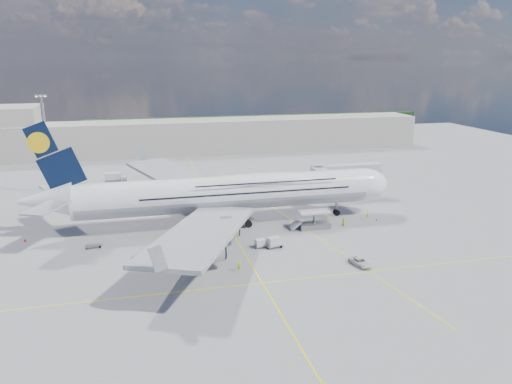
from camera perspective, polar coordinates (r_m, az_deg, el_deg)
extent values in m
plane|color=gray|center=(97.58, -2.23, -5.45)|extent=(300.00, 300.00, 0.00)
cube|color=yellow|center=(97.58, -2.23, -5.45)|extent=(0.25, 220.00, 0.01)
cube|color=yellow|center=(79.62, 0.73, -10.36)|extent=(120.00, 0.25, 0.01)
cube|color=yellow|center=(110.08, 3.87, -3.06)|extent=(14.16, 99.06, 0.01)
cylinder|color=white|center=(104.86, -3.38, -0.10)|extent=(62.00, 7.20, 7.20)
cylinder|color=#9EA0A5|center=(104.90, -3.38, -0.18)|extent=(60.76, 7.13, 7.13)
ellipsoid|color=white|center=(106.05, 0.86, 1.20)|extent=(36.00, 6.84, 3.76)
ellipsoid|color=white|center=(114.38, 12.07, 0.87)|extent=(11.52, 7.20, 7.20)
ellipsoid|color=black|center=(115.67, 13.53, 1.25)|extent=(3.84, 4.16, 1.44)
cone|color=white|center=(104.50, -22.89, -0.89)|extent=(10.00, 6.84, 6.84)
cube|color=black|center=(102.30, -22.29, 3.92)|extent=(11.02, 0.46, 14.61)
cylinder|color=yellow|center=(102.23, -23.59, 5.21)|extent=(4.00, 0.60, 4.00)
cube|color=#999EA3|center=(123.36, -8.74, 1.49)|extent=(25.49, 39.15, 3.35)
cube|color=#999EA3|center=(85.16, -6.20, -4.64)|extent=(25.49, 39.15, 3.35)
cylinder|color=#B7BABF|center=(117.26, -5.92, -0.34)|extent=(5.20, 3.50, 3.50)
cylinder|color=#B7BABF|center=(126.88, -8.60, 0.76)|extent=(5.20, 3.50, 3.50)
cylinder|color=#B7BABF|center=(93.66, -3.75, -4.29)|extent=(5.20, 3.50, 3.50)
cylinder|color=#B7BABF|center=(83.29, -5.52, -6.85)|extent=(5.20, 3.50, 3.50)
cylinder|color=gray|center=(113.15, 9.20, -1.55)|extent=(0.44, 0.44, 3.80)
cylinder|color=black|center=(113.60, 9.17, -2.30)|extent=(1.30, 0.90, 1.30)
cylinder|color=gray|center=(106.15, -3.34, -2.50)|extent=(0.56, 0.56, 3.80)
cylinder|color=black|center=(109.59, -3.64, -2.73)|extent=(1.50, 0.90, 1.50)
cube|color=#B7B7BC|center=(119.58, 7.71, 1.84)|extent=(3.00, 10.00, 2.60)
cube|color=#B7B7BC|center=(127.13, 10.25, 2.52)|extent=(18.00, 3.00, 2.60)
cylinder|color=gray|center=(123.85, 8.01, 0.59)|extent=(0.80, 0.80, 7.10)
cylinder|color=black|center=(124.66, 7.96, -0.79)|extent=(0.90, 0.80, 0.90)
cylinder|color=gray|center=(131.34, 13.37, 1.16)|extent=(1.00, 1.00, 7.10)
cube|color=gray|center=(132.11, 13.29, -0.17)|extent=(2.00, 2.00, 0.80)
cylinder|color=#B7B7BC|center=(116.16, 8.39, 1.42)|extent=(3.60, 3.60, 2.80)
cube|color=silver|center=(103.59, 6.67, -2.27)|extent=(6.50, 3.20, 0.35)
cube|color=gray|center=(104.50, 6.62, -3.81)|extent=(6.50, 3.20, 1.10)
cube|color=gray|center=(104.03, 6.65, -3.03)|extent=(0.22, 1.99, 3.00)
cylinder|color=black|center=(102.65, 5.49, -4.25)|extent=(0.70, 0.30, 0.70)
cube|color=silver|center=(103.02, 4.43, -3.77)|extent=(2.16, 2.60, 1.60)
cylinder|color=gray|center=(138.04, -22.84, 4.85)|extent=(0.70, 0.70, 25.00)
cube|color=gray|center=(136.62, -23.39, 10.09)|extent=(3.00, 0.40, 0.60)
cube|color=#B2AD9E|center=(187.60, -8.18, 6.27)|extent=(180.00, 16.00, 12.00)
cube|color=#193814|center=(238.75, 0.37, 7.80)|extent=(160.00, 6.00, 8.00)
cube|color=gray|center=(88.01, -10.64, -7.83)|extent=(3.01, 1.84, 0.17)
cylinder|color=black|center=(87.49, -11.36, -8.10)|extent=(0.42, 0.17, 0.42)
cylinder|color=black|center=(88.63, -9.92, -7.71)|extent=(0.42, 0.17, 0.42)
cube|color=gray|center=(90.92, -12.86, -7.15)|extent=(3.75, 2.62, 0.20)
cylinder|color=black|center=(90.35, -13.71, -7.45)|extent=(0.50, 0.20, 0.50)
cylinder|color=black|center=(91.62, -12.01, -7.02)|extent=(0.50, 0.20, 0.50)
cube|color=gray|center=(96.77, -7.78, -5.57)|extent=(3.02, 2.32, 0.16)
cylinder|color=black|center=(96.22, -8.38, -5.79)|extent=(0.39, 0.16, 0.39)
cylinder|color=black|center=(97.41, -7.19, -5.48)|extent=(0.39, 0.16, 0.39)
cube|color=silver|center=(96.52, -7.80, -5.17)|extent=(2.33, 1.97, 1.34)
cube|color=gray|center=(98.28, -18.06, -5.86)|extent=(3.16, 2.32, 0.17)
cylinder|color=black|center=(97.90, -18.73, -6.08)|extent=(0.41, 0.17, 0.41)
cylinder|color=black|center=(98.76, -17.38, -5.78)|extent=(0.41, 0.17, 0.41)
cube|color=gray|center=(93.57, 2.05, -6.13)|extent=(3.48, 2.43, 0.19)
cylinder|color=black|center=(92.73, 1.40, -6.42)|extent=(0.46, 0.19, 0.46)
cylinder|color=black|center=(94.51, 2.68, -6.01)|extent=(0.46, 0.19, 0.46)
cube|color=silver|center=(93.26, 2.06, -5.65)|extent=(2.64, 2.12, 1.57)
cube|color=gray|center=(93.46, 0.50, -6.19)|extent=(2.78, 1.83, 0.15)
cylinder|color=black|center=(92.80, -0.04, -6.42)|extent=(0.38, 0.15, 0.38)
cylinder|color=black|center=(94.20, 1.03, -6.09)|extent=(0.38, 0.15, 0.38)
cube|color=silver|center=(93.21, 0.50, -5.80)|extent=(2.09, 1.61, 1.28)
cube|color=silver|center=(95.88, -3.97, -5.41)|extent=(3.07, 2.09, 1.30)
cube|color=black|center=(95.60, -3.98, -4.96)|extent=(1.32, 1.45, 0.50)
cylinder|color=black|center=(95.35, -4.51, -5.78)|extent=(0.64, 0.25, 0.64)
cylinder|color=black|center=(96.68, -3.44, -5.46)|extent=(0.64, 0.25, 0.64)
cube|color=gray|center=(119.84, -5.03, -1.14)|extent=(6.01, 4.17, 1.74)
cube|color=silver|center=(119.30, -5.34, -0.39)|extent=(4.69, 3.66, 1.91)
cube|color=silver|center=(119.95, -4.01, -0.71)|extent=(2.23, 2.46, 1.39)
cube|color=black|center=(120.01, -3.73, -0.61)|extent=(0.82, 1.65, 0.78)
cylinder|color=black|center=(119.29, -4.04, -1.39)|extent=(0.96, 0.30, 0.96)
cylinder|color=black|center=(120.64, -6.00, -1.24)|extent=(0.96, 0.30, 0.96)
cube|color=#F6460C|center=(119.46, -5.33, -0.67)|extent=(4.75, 3.72, 0.43)
cube|color=gray|center=(143.91, -15.75, 1.11)|extent=(5.86, 2.55, 1.76)
cube|color=silver|center=(143.56, -16.04, 1.74)|extent=(4.38, 2.52, 1.93)
cube|color=silver|center=(143.66, -14.90, 1.47)|extent=(1.74, 2.14, 1.41)
cube|color=black|center=(143.60, -14.66, 1.55)|extent=(0.27, 1.76, 0.79)
cylinder|color=black|center=(142.95, -14.98, 0.91)|extent=(0.97, 0.31, 0.97)
cylinder|color=black|center=(145.07, -16.49, 1.00)|extent=(0.97, 0.31, 0.97)
imported|color=silver|center=(87.38, 11.82, -7.85)|extent=(3.00, 4.91, 1.27)
imported|color=#D9FF1A|center=(112.69, 12.63, -2.46)|extent=(0.78, 0.84, 1.92)
imported|color=#CAF81A|center=(110.09, 8.11, -2.67)|extent=(1.11, 1.00, 1.88)
imported|color=#B6FC1A|center=(85.28, -6.17, -8.00)|extent=(0.59, 1.11, 1.80)
imported|color=#91E117|center=(106.85, 9.97, -3.33)|extent=(0.81, 1.00, 1.77)
imported|color=#C5FF1A|center=(83.28, -1.94, -8.51)|extent=(1.27, 0.94, 1.76)
cone|color=#F6460C|center=(111.51, 13.61, -3.06)|extent=(0.49, 0.49, 0.63)
cube|color=#F6460C|center=(111.60, 13.60, -3.20)|extent=(0.42, 0.42, 0.03)
cone|color=#F6460C|center=(117.09, -7.40, -1.91)|extent=(0.41, 0.41, 0.52)
cube|color=#F6460C|center=(117.16, -7.40, -2.02)|extent=(0.35, 0.35, 0.03)
cone|color=#F6460C|center=(123.12, -8.67, -1.12)|extent=(0.37, 0.37, 0.48)
cube|color=#F6460C|center=(123.18, -8.66, -1.22)|extent=(0.32, 0.32, 0.03)
cone|color=#F6460C|center=(88.42, -4.83, -7.56)|extent=(0.40, 0.40, 0.51)
cube|color=#F6460C|center=(88.51, -4.82, -7.70)|extent=(0.34, 0.34, 0.03)
cone|color=#F6460C|center=(89.52, -7.42, -7.32)|extent=(0.45, 0.45, 0.58)
cube|color=#F6460C|center=(89.62, -7.42, -7.48)|extent=(0.39, 0.39, 0.03)
cone|color=#F6460C|center=(106.07, -24.89, -5.01)|extent=(0.50, 0.50, 0.63)
cube|color=#F6460C|center=(106.16, -24.87, -5.17)|extent=(0.43, 0.43, 0.03)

